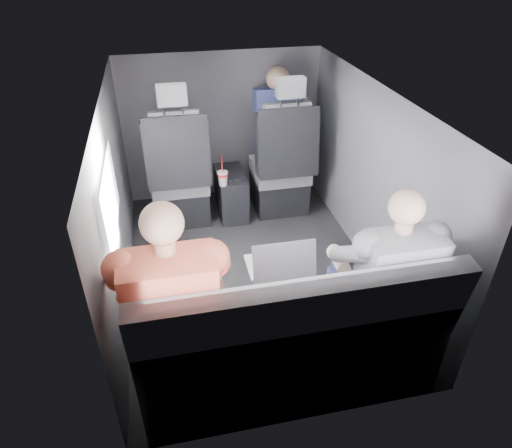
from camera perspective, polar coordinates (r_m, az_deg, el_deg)
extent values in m
plane|color=black|center=(3.52, -0.59, -5.82)|extent=(2.60, 2.60, 0.00)
plane|color=#B2B2AD|center=(2.88, -0.75, 15.72)|extent=(2.60, 2.60, 0.00)
cube|color=#56565B|center=(3.12, -17.11, 2.01)|extent=(0.02, 2.60, 1.35)
cube|color=#56565B|center=(3.42, 14.36, 5.28)|extent=(0.02, 2.60, 1.35)
cube|color=#56565B|center=(4.31, -4.22, 12.01)|extent=(1.80, 0.02, 1.35)
cube|color=#56565B|center=(2.13, 6.58, -12.84)|extent=(1.80, 0.02, 1.35)
cube|color=white|center=(2.74, -17.69, 2.98)|extent=(0.02, 0.75, 0.42)
cube|color=black|center=(3.78, 4.06, 11.01)|extent=(0.35, 0.11, 0.59)
cube|color=black|center=(4.16, -9.29, 2.81)|extent=(0.46, 0.48, 0.30)
cube|color=slate|center=(4.03, -9.56, 5.51)|extent=(0.48, 0.46, 0.14)
cube|color=slate|center=(3.69, -9.85, 9.24)|extent=(0.38, 0.18, 0.61)
cube|color=black|center=(3.71, -13.23, 8.42)|extent=(0.08, 0.21, 0.53)
cube|color=black|center=(3.72, -6.39, 9.18)|extent=(0.08, 0.21, 0.53)
cube|color=black|center=(3.64, -9.77, 8.70)|extent=(0.50, 0.11, 0.58)
cube|color=slate|center=(3.51, -10.50, 15.59)|extent=(0.22, 0.10, 0.15)
cube|color=black|center=(4.27, 2.82, 4.11)|extent=(0.46, 0.48, 0.30)
cube|color=slate|center=(4.15, 2.97, 6.77)|extent=(0.48, 0.46, 0.14)
cube|color=slate|center=(3.82, 3.90, 10.48)|extent=(0.38, 0.18, 0.61)
cube|color=black|center=(3.78, 0.63, 9.82)|extent=(0.08, 0.21, 0.53)
cube|color=black|center=(3.90, 7.05, 10.27)|extent=(0.08, 0.21, 0.53)
cube|color=black|center=(3.77, 4.17, 9.97)|extent=(0.50, 0.11, 0.58)
cube|color=slate|center=(3.64, 4.34, 16.66)|extent=(0.22, 0.10, 0.15)
cube|color=black|center=(4.13, -3.09, 3.83)|extent=(0.24, 0.48, 0.40)
cylinder|color=black|center=(3.92, -3.60, 5.55)|extent=(0.09, 0.09, 0.01)
cylinder|color=black|center=(3.94, -2.02, 5.71)|extent=(0.09, 0.09, 0.01)
cube|color=slate|center=(2.64, 4.04, -15.48)|extent=(1.60, 0.50, 0.45)
cube|color=slate|center=(2.16, 6.18, -11.83)|extent=(1.60, 0.17, 0.47)
cylinder|color=red|center=(3.81, -4.20, 6.19)|extent=(0.09, 0.09, 0.02)
cylinder|color=white|center=(3.80, -4.21, 6.46)|extent=(0.09, 0.09, 0.01)
cylinder|color=red|center=(3.76, -4.26, 7.52)|extent=(0.01, 0.01, 0.14)
cube|color=silver|center=(2.57, -9.30, -6.42)|extent=(0.35, 0.27, 0.02)
cube|color=silver|center=(2.55, -9.30, -6.43)|extent=(0.28, 0.16, 0.00)
cube|color=silver|center=(2.62, -9.44, -5.26)|extent=(0.10, 0.06, 0.00)
cube|color=silver|center=(2.37, -9.29, -6.36)|extent=(0.33, 0.10, 0.23)
cube|color=white|center=(2.38, -9.29, -6.30)|extent=(0.29, 0.08, 0.19)
cube|color=#B8B8BD|center=(2.62, 2.65, -5.09)|extent=(0.35, 0.24, 0.02)
cube|color=silver|center=(2.60, 2.74, -5.10)|extent=(0.28, 0.13, 0.00)
cube|color=#B8B8BD|center=(2.66, 2.27, -3.98)|extent=(0.10, 0.05, 0.00)
cube|color=#B8B8BD|center=(2.43, 3.61, -4.92)|extent=(0.35, 0.07, 0.23)
cube|color=white|center=(2.43, 3.57, -4.86)|extent=(0.30, 0.06, 0.20)
cube|color=black|center=(2.75, 14.65, -4.23)|extent=(0.33, 0.24, 0.02)
cube|color=black|center=(2.73, 14.81, -4.22)|extent=(0.27, 0.13, 0.00)
cube|color=black|center=(2.79, 14.12, -3.25)|extent=(0.10, 0.05, 0.00)
cube|color=black|center=(2.58, 16.26, -3.99)|extent=(0.32, 0.08, 0.21)
cube|color=white|center=(2.59, 16.19, -3.94)|extent=(0.28, 0.06, 0.18)
cube|color=#343439|center=(2.46, -12.85, -11.15)|extent=(0.16, 0.46, 0.14)
cube|color=#343439|center=(2.46, -7.46, -10.55)|extent=(0.16, 0.46, 0.14)
cube|color=#343439|center=(2.84, -12.23, -12.14)|extent=(0.14, 0.14, 0.45)
cube|color=#343439|center=(2.83, -7.54, -11.62)|extent=(0.14, 0.14, 0.45)
cube|color=#E5684B|center=(2.14, -10.47, -9.54)|extent=(0.42, 0.28, 0.56)
sphere|color=tan|center=(1.92, -11.71, 0.08)|extent=(0.19, 0.19, 0.19)
cylinder|color=tan|center=(2.42, -15.56, -7.32)|extent=(0.12, 0.29, 0.12)
cylinder|color=tan|center=(2.42, -5.71, -6.21)|extent=(0.12, 0.29, 0.12)
cube|color=navy|center=(2.64, 12.37, -7.68)|extent=(0.14, 0.42, 0.12)
cube|color=navy|center=(2.72, 16.44, -6.94)|extent=(0.14, 0.42, 0.12)
cube|color=navy|center=(2.98, 10.09, -9.26)|extent=(0.12, 0.12, 0.45)
cube|color=navy|center=(3.05, 13.79, -8.58)|extent=(0.12, 0.12, 0.45)
cube|color=slate|center=(2.40, 17.15, -5.97)|extent=(0.38, 0.26, 0.52)
sphere|color=#D2A88F|center=(2.22, 18.33, 2.01)|extent=(0.17, 0.17, 0.17)
cylinder|color=#D2A88F|center=(2.58, 10.31, -4.37)|extent=(0.11, 0.26, 0.11)
cylinder|color=#D2A88F|center=(2.73, 17.77, -3.21)|extent=(0.11, 0.26, 0.11)
cube|color=navy|center=(4.16, 2.66, 12.82)|extent=(0.40, 0.26, 0.58)
sphere|color=tan|center=(4.07, 2.72, 17.75)|extent=(0.20, 0.20, 0.20)
cube|color=navy|center=(4.32, 2.36, 9.46)|extent=(0.34, 0.40, 0.12)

